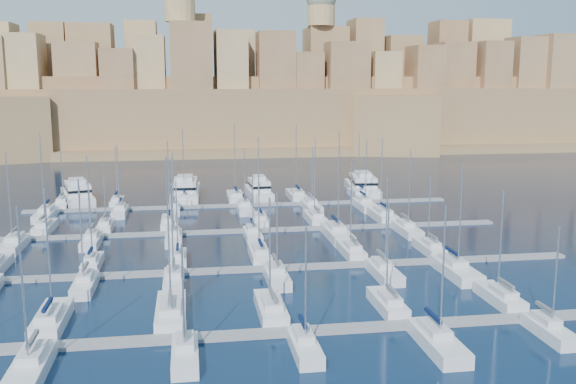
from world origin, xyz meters
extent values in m
plane|color=black|center=(0.00, 0.00, 0.00)|extent=(600.00, 600.00, 0.00)
cube|color=slate|center=(0.00, -34.00, 0.20)|extent=(84.00, 2.00, 0.40)
cube|color=slate|center=(0.00, -12.00, 0.20)|extent=(84.00, 2.00, 0.40)
cube|color=slate|center=(0.00, 10.00, 0.20)|extent=(84.00, 2.00, 0.40)
cube|color=slate|center=(0.00, 32.00, 0.20)|extent=(84.00, 2.00, 0.40)
cube|color=silver|center=(-24.85, -28.11, 0.54)|extent=(2.94, 9.78, 1.69)
cube|color=silver|center=(-24.85, -29.09, 1.74)|extent=(2.05, 4.40, 0.70)
cylinder|color=#9EA0A8|center=(-24.85, -27.62, 7.87)|extent=(0.18, 0.18, 12.97)
cube|color=#061336|center=(-24.85, -29.58, 2.79)|extent=(0.35, 3.91, 0.35)
cube|color=silver|center=(-12.77, -27.84, 0.56)|extent=(3.10, 10.32, 1.72)
cube|color=silver|center=(-12.77, -28.87, 1.77)|extent=(2.17, 4.64, 0.70)
cylinder|color=#9EA0A8|center=(-12.77, -27.33, 9.33)|extent=(0.18, 0.18, 15.82)
cube|color=#595B60|center=(-12.77, -29.39, 2.82)|extent=(0.35, 4.13, 0.35)
cube|color=silver|center=(-2.14, -28.35, 0.53)|extent=(2.79, 9.30, 1.67)
cube|color=silver|center=(-2.14, -29.28, 1.72)|extent=(1.95, 4.19, 0.70)
cylinder|color=#9EA0A8|center=(-2.14, -27.88, 7.06)|extent=(0.18, 0.18, 11.39)
cube|color=#595B60|center=(-2.14, -29.74, 2.77)|extent=(0.35, 3.72, 0.35)
cube|color=silver|center=(10.79, -28.79, 0.51)|extent=(2.53, 8.42, 1.62)
cube|color=silver|center=(10.79, -29.63, 1.67)|extent=(1.77, 3.79, 0.70)
cylinder|color=#9EA0A8|center=(10.79, -28.37, 6.62)|extent=(0.18, 0.18, 10.60)
cube|color=#595B60|center=(10.79, -30.05, 2.72)|extent=(0.35, 3.37, 0.35)
cube|color=silver|center=(24.01, -28.73, 0.51)|extent=(2.56, 8.55, 1.63)
cube|color=silver|center=(24.01, -29.58, 1.68)|extent=(1.79, 3.85, 0.70)
cylinder|color=#9EA0A8|center=(24.01, -28.30, 7.13)|extent=(0.18, 0.18, 11.60)
cube|color=#595B60|center=(24.01, -30.01, 2.73)|extent=(0.35, 3.42, 0.35)
cube|color=silver|center=(-24.35, -39.66, 0.53)|extent=(2.79, 9.31, 1.67)
cube|color=silver|center=(-24.35, -38.72, 1.72)|extent=(1.96, 4.19, 0.70)
cylinder|color=#9EA0A8|center=(-24.35, -40.12, 8.13)|extent=(0.18, 0.18, 13.52)
cube|color=#595B60|center=(-24.35, -38.26, 2.77)|extent=(0.35, 3.72, 0.35)
cube|color=silver|center=(-11.27, -38.94, 0.50)|extent=(2.37, 7.89, 1.59)
cube|color=silver|center=(-11.27, -38.15, 1.64)|extent=(1.66, 3.55, 0.70)
cylinder|color=#9EA0A8|center=(-11.27, -39.34, 6.16)|extent=(0.18, 0.18, 9.74)
cube|color=#595B60|center=(-11.27, -37.76, 2.69)|extent=(0.35, 3.15, 0.35)
cube|color=silver|center=(-0.34, -38.87, 0.49)|extent=(2.32, 7.74, 1.59)
cube|color=silver|center=(-0.34, -38.10, 1.64)|extent=(1.63, 3.49, 0.70)
cylinder|color=#9EA0A8|center=(-0.34, -39.26, 6.71)|extent=(0.18, 0.18, 10.84)
cube|color=#061336|center=(-0.34, -37.71, 2.69)|extent=(0.35, 3.10, 0.35)
cube|color=silver|center=(12.22, -39.80, 0.54)|extent=(2.88, 9.61, 1.68)
cube|color=silver|center=(12.22, -38.84, 1.73)|extent=(2.02, 4.32, 0.70)
cylinder|color=#9EA0A8|center=(12.22, -40.28, 7.65)|extent=(0.18, 0.18, 12.53)
cube|color=#061336|center=(12.22, -38.36, 2.78)|extent=(0.35, 3.84, 0.35)
cube|color=silver|center=(24.17, -38.78, 0.49)|extent=(2.27, 7.56, 1.58)
cube|color=silver|center=(24.17, -38.02, 1.63)|extent=(1.59, 3.40, 0.70)
cylinder|color=#9EA0A8|center=(24.17, -39.16, 6.26)|extent=(0.18, 0.18, 9.96)
cube|color=#595B60|center=(24.17, -37.65, 2.68)|extent=(0.35, 3.02, 0.35)
cube|color=silver|center=(-23.68, -7.27, 0.49)|extent=(2.24, 7.45, 1.57)
cube|color=silver|center=(-23.68, -8.02, 1.62)|extent=(1.57, 3.35, 0.70)
cylinder|color=#9EA0A8|center=(-23.68, -6.90, 5.98)|extent=(0.18, 0.18, 9.41)
cube|color=#061336|center=(-23.68, -8.39, 2.67)|extent=(0.35, 2.98, 0.35)
cube|color=silver|center=(-12.28, -7.16, 0.49)|extent=(2.30, 7.68, 1.58)
cube|color=silver|center=(-12.28, -7.93, 1.63)|extent=(1.61, 3.45, 0.70)
cylinder|color=#9EA0A8|center=(-12.28, -6.78, 6.27)|extent=(0.18, 0.18, 9.97)
cube|color=#061336|center=(-12.28, -8.31, 2.68)|extent=(0.35, 3.07, 0.35)
cube|color=silver|center=(-0.92, -6.60, 0.52)|extent=(2.64, 8.79, 1.64)
cube|color=silver|center=(-0.92, -7.48, 1.69)|extent=(1.85, 3.96, 0.70)
cylinder|color=#9EA0A8|center=(-0.92, -6.17, 7.72)|extent=(0.18, 0.18, 12.77)
cube|color=#061336|center=(-0.92, -7.92, 2.74)|extent=(0.35, 3.52, 0.35)
cube|color=silver|center=(12.36, -6.69, 0.52)|extent=(2.59, 8.62, 1.63)
cube|color=silver|center=(12.36, -7.55, 1.68)|extent=(1.81, 3.88, 0.70)
cylinder|color=#9EA0A8|center=(12.36, -6.26, 7.47)|extent=(0.18, 0.18, 12.28)
cube|color=#595B60|center=(12.36, -7.98, 2.73)|extent=(0.35, 3.45, 0.35)
cube|color=silver|center=(24.07, -6.92, 0.50)|extent=(2.45, 8.16, 1.61)
cube|color=silver|center=(24.07, -7.74, 1.66)|extent=(1.71, 3.67, 0.70)
cylinder|color=#9EA0A8|center=(24.07, -6.51, 6.31)|extent=(0.18, 0.18, 10.00)
cube|color=#595B60|center=(24.07, -8.14, 2.71)|extent=(0.35, 3.26, 0.35)
cube|color=silver|center=(-23.22, -17.03, 0.50)|extent=(2.42, 8.06, 1.60)
cube|color=silver|center=(-23.22, -16.23, 1.65)|extent=(1.69, 3.63, 0.70)
cylinder|color=#9EA0A8|center=(-23.22, -17.44, 7.47)|extent=(0.18, 0.18, 12.32)
cube|color=#595B60|center=(-23.22, -15.82, 2.70)|extent=(0.35, 3.23, 0.35)
cube|color=silver|center=(-12.66, -17.14, 0.51)|extent=(2.48, 8.27, 1.61)
cube|color=silver|center=(-12.66, -16.31, 1.66)|extent=(1.74, 3.72, 0.70)
cylinder|color=#9EA0A8|center=(-12.66, -17.55, 7.06)|extent=(0.18, 0.18, 11.49)
cube|color=#595B60|center=(-12.66, -15.89, 2.71)|extent=(0.35, 3.31, 0.35)
cube|color=silver|center=(0.04, -17.35, 0.52)|extent=(2.61, 8.71, 1.64)
cube|color=silver|center=(0.04, -16.48, 1.69)|extent=(1.83, 3.92, 0.70)
cylinder|color=#9EA0A8|center=(0.04, -17.79, 6.49)|extent=(0.18, 0.18, 10.31)
cube|color=#595B60|center=(0.04, -16.05, 2.74)|extent=(0.35, 3.48, 0.35)
cube|color=silver|center=(13.92, -17.51, 0.53)|extent=(2.71, 9.02, 1.65)
cube|color=silver|center=(13.92, -16.61, 1.70)|extent=(1.89, 4.06, 0.70)
cylinder|color=#9EA0A8|center=(13.92, -17.96, 7.26)|extent=(0.18, 0.18, 11.81)
cube|color=#595B60|center=(13.92, -16.16, 2.75)|extent=(0.35, 3.61, 0.35)
cube|color=silver|center=(23.33, -18.30, 0.57)|extent=(3.18, 10.61, 1.73)
cube|color=silver|center=(23.33, -17.24, 1.78)|extent=(2.23, 4.77, 0.70)
cylinder|color=#9EA0A8|center=(23.33, -18.83, 8.06)|extent=(0.18, 0.18, 13.26)
cube|color=#061336|center=(23.33, -16.71, 2.83)|extent=(0.35, 4.24, 0.35)
cube|color=silver|center=(-34.48, 15.49, 0.52)|extent=(2.69, 8.97, 1.65)
cube|color=silver|center=(-34.48, 14.59, 1.70)|extent=(1.88, 4.04, 0.70)
cylinder|color=#9EA0A8|center=(-34.48, 15.94, 7.91)|extent=(0.18, 0.18, 13.12)
cube|color=#595B60|center=(-34.48, 14.14, 2.75)|extent=(0.35, 3.59, 0.35)
cube|color=silver|center=(-24.56, 14.99, 0.50)|extent=(2.39, 7.98, 1.60)
cube|color=silver|center=(-24.56, 14.19, 1.65)|extent=(1.68, 3.59, 0.70)
cylinder|color=#9EA0A8|center=(-24.56, 15.39, 6.32)|extent=(0.18, 0.18, 10.04)
cube|color=#595B60|center=(-24.56, 13.79, 2.70)|extent=(0.35, 3.19, 0.35)
cube|color=silver|center=(-13.95, 15.79, 0.54)|extent=(2.87, 9.57, 1.68)
cube|color=silver|center=(-13.95, 14.83, 1.73)|extent=(2.01, 4.31, 0.70)
cylinder|color=#9EA0A8|center=(-13.95, 16.26, 8.07)|extent=(0.18, 0.18, 13.39)
cube|color=#061336|center=(-13.95, 14.35, 2.78)|extent=(0.35, 3.83, 0.35)
cube|color=silver|center=(1.53, 15.62, 0.53)|extent=(2.77, 9.25, 1.66)
cube|color=silver|center=(1.53, 14.70, 1.71)|extent=(1.94, 4.16, 0.70)
cylinder|color=#9EA0A8|center=(1.53, 16.09, 8.34)|extent=(0.18, 0.18, 13.96)
cube|color=#061336|center=(1.53, 14.24, 2.76)|extent=(0.35, 3.70, 0.35)
cube|color=silver|center=(11.52, 15.74, 0.54)|extent=(2.84, 9.47, 1.67)
cube|color=silver|center=(11.52, 14.79, 1.72)|extent=(1.99, 4.26, 0.70)
cylinder|color=#9EA0A8|center=(11.52, 16.21, 8.16)|extent=(0.18, 0.18, 13.56)
cube|color=#595B60|center=(11.52, 14.32, 2.77)|extent=(0.35, 3.79, 0.35)
cube|color=silver|center=(23.98, 16.37, 0.57)|extent=(3.22, 10.74, 1.74)
cube|color=silver|center=(23.98, 15.30, 1.79)|extent=(2.26, 4.83, 0.70)
cylinder|color=#9EA0A8|center=(23.98, 16.91, 8.04)|extent=(0.18, 0.18, 13.21)
cube|color=#061336|center=(23.98, 14.76, 2.84)|extent=(0.35, 4.30, 0.35)
cube|color=silver|center=(-36.66, 4.28, 0.54)|extent=(2.83, 9.44, 1.67)
cube|color=silver|center=(-36.66, 5.22, 1.72)|extent=(1.98, 4.25, 0.70)
cylinder|color=#9EA0A8|center=(-36.66, 3.81, 8.12)|extent=(0.18, 0.18, 13.49)
cube|color=#595B60|center=(-36.66, 5.70, 2.77)|extent=(0.35, 3.78, 0.35)
cube|color=silver|center=(-25.47, 4.77, 0.51)|extent=(2.54, 8.47, 1.62)
cube|color=silver|center=(-25.47, 5.61, 1.67)|extent=(1.78, 3.81, 0.70)
cylinder|color=#9EA0A8|center=(-25.47, 4.34, 7.57)|extent=(0.18, 0.18, 12.50)
cube|color=#595B60|center=(-25.47, 6.04, 2.72)|extent=(0.35, 3.39, 0.35)
cube|color=silver|center=(-13.08, 4.80, 0.51)|extent=(2.52, 8.41, 1.62)
cube|color=silver|center=(-13.08, 5.64, 1.67)|extent=(1.77, 3.78, 0.70)
cylinder|color=#9EA0A8|center=(-13.08, 4.38, 7.32)|extent=(0.18, 0.18, 12.00)
cube|color=#595B60|center=(-13.08, 6.06, 2.72)|extent=(0.35, 3.36, 0.35)
cube|color=silver|center=(-0.71, 4.87, 0.51)|extent=(2.48, 8.26, 1.61)
cube|color=silver|center=(-0.71, 5.69, 1.66)|extent=(1.74, 3.72, 0.70)
cylinder|color=#9EA0A8|center=(-0.71, 4.45, 6.68)|extent=(0.18, 0.18, 10.72)
cube|color=#061336|center=(-0.71, 6.11, 2.71)|extent=(0.35, 3.31, 0.35)
cube|color=silver|center=(12.69, 3.44, 0.58)|extent=(3.34, 11.13, 1.76)
cube|color=silver|center=(12.69, 4.55, 1.81)|extent=(2.34, 5.01, 0.70)
cylinder|color=#9EA0A8|center=(12.69, 2.88, 9.24)|extent=(0.18, 0.18, 15.57)
cube|color=#061336|center=(12.69, 5.11, 2.86)|extent=(0.35, 4.45, 0.35)
cube|color=silver|center=(24.71, 4.49, 0.53)|extent=(2.71, 9.03, 1.65)
cube|color=silver|center=(24.71, 5.39, 1.70)|extent=(1.90, 4.06, 0.70)
cylinder|color=#9EA0A8|center=(24.71, 4.03, 7.60)|extent=(0.18, 0.18, 12.50)
cube|color=#595B60|center=(24.71, 5.84, 2.75)|extent=(0.35, 3.61, 0.35)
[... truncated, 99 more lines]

